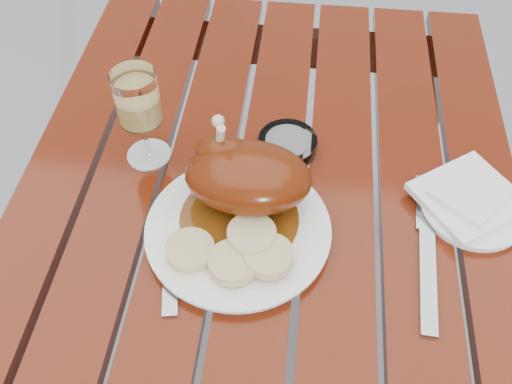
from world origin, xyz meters
TOP-DOWN VIEW (x-y plane):
  - table at (0.00, 0.00)m, footprint 0.80×1.20m
  - dinner_plate at (-0.03, -0.03)m, footprint 0.35×0.35m
  - roast_duck at (-0.03, 0.03)m, footprint 0.19×0.19m
  - bread_dumplings at (-0.03, -0.08)m, footprint 0.18×0.11m
  - wine_glass at (-0.20, 0.12)m, footprint 0.08×0.08m
  - side_plate at (0.32, 0.06)m, footprint 0.21×0.21m
  - napkin at (0.31, 0.07)m, footprint 0.19×0.19m
  - ashtray at (0.02, 0.16)m, footprint 0.12×0.12m
  - fork at (-0.12, -0.09)m, footprint 0.05×0.17m
  - knife at (0.24, -0.05)m, footprint 0.04×0.24m

SIDE VIEW (x-z plane):
  - table at x=0.00m, z-range 0.00..0.75m
  - fork at x=-0.12m, z-range 0.75..0.76m
  - knife at x=0.24m, z-range 0.75..0.76m
  - side_plate at x=0.32m, z-range 0.75..0.76m
  - dinner_plate at x=-0.03m, z-range 0.75..0.77m
  - ashtray at x=0.02m, z-range 0.75..0.77m
  - napkin at x=0.31m, z-range 0.76..0.78m
  - bread_dumplings at x=-0.03m, z-range 0.77..0.80m
  - roast_duck at x=-0.03m, z-range 0.75..0.89m
  - wine_glass at x=-0.20m, z-range 0.75..0.92m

